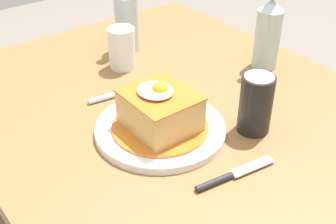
{
  "coord_description": "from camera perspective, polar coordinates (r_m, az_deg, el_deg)",
  "views": [
    {
      "loc": [
        0.5,
        -0.51,
        1.27
      ],
      "look_at": [
        -0.07,
        -0.07,
        0.78
      ],
      "focal_mm": 46.41,
      "sensor_mm": 36.0,
      "label": 1
    }
  ],
  "objects": [
    {
      "name": "dining_table",
      "position": [
        0.96,
        5.67,
        -7.86
      ],
      "size": [
        1.3,
        0.84,
        0.74
      ],
      "color": "olive",
      "rests_on": "ground_plane"
    },
    {
      "name": "main_plate",
      "position": [
        0.88,
        -1.03,
        -2.12
      ],
      "size": [
        0.27,
        0.27,
        0.02
      ],
      "color": "white",
      "rests_on": "dining_table"
    },
    {
      "name": "sandwich_meal",
      "position": [
        0.86,
        -1.08,
        0.08
      ],
      "size": [
        0.2,
        0.2,
        0.11
      ],
      "color": "#C66B23",
      "rests_on": "main_plate"
    },
    {
      "name": "fork",
      "position": [
        1.0,
        -7.26,
        2.19
      ],
      "size": [
        0.04,
        0.14,
        0.01
      ],
      "color": "silver",
      "rests_on": "dining_table"
    },
    {
      "name": "knife",
      "position": [
        0.78,
        7.58,
        -8.51
      ],
      "size": [
        0.04,
        0.17,
        0.01
      ],
      "color": "#262628",
      "rests_on": "dining_table"
    },
    {
      "name": "soda_can",
      "position": [
        0.87,
        11.45,
        1.05
      ],
      "size": [
        0.07,
        0.07,
        0.12
      ],
      "color": "black",
      "rests_on": "dining_table"
    },
    {
      "name": "beer_bottle_clear",
      "position": [
        1.11,
        13.05,
        10.46
      ],
      "size": [
        0.06,
        0.06,
        0.27
      ],
      "color": "#ADC6CC",
      "rests_on": "dining_table"
    },
    {
      "name": "beer_bottle_clear_far",
      "position": [
        1.18,
        -5.48,
        12.59
      ],
      "size": [
        0.06,
        0.06,
        0.27
      ],
      "color": "#ADC6CC",
      "rests_on": "dining_table"
    },
    {
      "name": "drinking_glass",
      "position": [
        1.11,
        -6.07,
        8.0
      ],
      "size": [
        0.07,
        0.07,
        0.1
      ],
      "color": "silver",
      "rests_on": "dining_table"
    }
  ]
}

